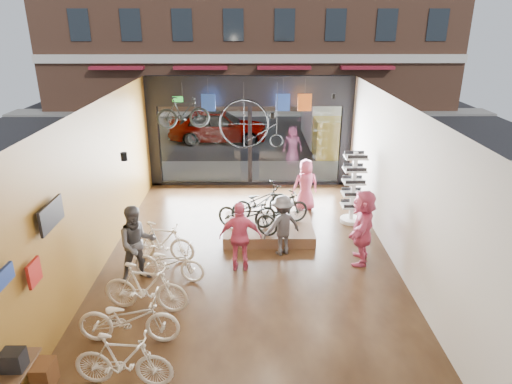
{
  "coord_description": "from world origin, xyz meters",
  "views": [
    {
      "loc": [
        0.07,
        -9.42,
        5.57
      ],
      "look_at": [
        0.17,
        1.4,
        1.44
      ],
      "focal_mm": 32.0,
      "sensor_mm": 36.0,
      "label": 1
    }
  ],
  "objects_px": {
    "floor_bike_1": "(123,360)",
    "floor_bike_4": "(169,262)",
    "customer_4": "(306,185)",
    "floor_bike_3": "(146,287)",
    "customer_1": "(137,244)",
    "display_bike_left": "(247,215)",
    "hung_bike": "(183,113)",
    "display_bike_right": "(260,202)",
    "penny_farthing": "(254,126)",
    "display_bike_mid": "(282,209)",
    "customer_2": "(241,237)",
    "box_truck": "(331,121)",
    "street_car": "(218,126)",
    "customer_5": "(363,227)",
    "display_platform": "(268,229)",
    "floor_bike_2": "(129,318)",
    "customer_3": "(282,225)",
    "sunglasses_rack": "(353,188)",
    "floor_bike_5": "(162,242)"
  },
  "relations": [
    {
      "from": "floor_bike_1",
      "to": "floor_bike_4",
      "type": "distance_m",
      "value": 3.21
    },
    {
      "from": "floor_bike_4",
      "to": "customer_4",
      "type": "height_order",
      "value": "customer_4"
    },
    {
      "from": "floor_bike_3",
      "to": "customer_1",
      "type": "distance_m",
      "value": 1.29
    },
    {
      "from": "floor_bike_1",
      "to": "floor_bike_3",
      "type": "distance_m",
      "value": 2.04
    },
    {
      "from": "display_bike_left",
      "to": "hung_bike",
      "type": "bearing_deg",
      "value": 63.0
    },
    {
      "from": "display_bike_right",
      "to": "penny_farthing",
      "type": "height_order",
      "value": "penny_farthing"
    },
    {
      "from": "display_bike_mid",
      "to": "customer_2",
      "type": "xyz_separation_m",
      "value": [
        -1.06,
        -1.8,
        0.07
      ]
    },
    {
      "from": "box_truck",
      "to": "floor_bike_4",
      "type": "relative_size",
      "value": 3.72
    },
    {
      "from": "floor_bike_3",
      "to": "customer_2",
      "type": "distance_m",
      "value": 2.49
    },
    {
      "from": "box_truck",
      "to": "floor_bike_3",
      "type": "bearing_deg",
      "value": -114.57
    },
    {
      "from": "floor_bike_3",
      "to": "box_truck",
      "type": "bearing_deg",
      "value": -14.95
    },
    {
      "from": "display_bike_right",
      "to": "customer_2",
      "type": "distance_m",
      "value": 2.39
    },
    {
      "from": "box_truck",
      "to": "hung_bike",
      "type": "distance_m",
      "value": 9.01
    },
    {
      "from": "street_car",
      "to": "customer_2",
      "type": "distance_m",
      "value": 12.01
    },
    {
      "from": "customer_5",
      "to": "floor_bike_3",
      "type": "bearing_deg",
      "value": -51.59
    },
    {
      "from": "floor_bike_3",
      "to": "customer_4",
      "type": "distance_m",
      "value": 6.45
    },
    {
      "from": "display_platform",
      "to": "display_bike_right",
      "type": "bearing_deg",
      "value": 114.27
    },
    {
      "from": "floor_bike_2",
      "to": "floor_bike_4",
      "type": "relative_size",
      "value": 1.12
    },
    {
      "from": "customer_3",
      "to": "customer_4",
      "type": "height_order",
      "value": "customer_4"
    },
    {
      "from": "customer_3",
      "to": "hung_bike",
      "type": "relative_size",
      "value": 0.98
    },
    {
      "from": "street_car",
      "to": "customer_4",
      "type": "distance_m",
      "value": 8.95
    },
    {
      "from": "floor_bike_1",
      "to": "customer_2",
      "type": "bearing_deg",
      "value": -21.07
    },
    {
      "from": "display_bike_left",
      "to": "customer_3",
      "type": "height_order",
      "value": "customer_3"
    },
    {
      "from": "customer_2",
      "to": "customer_3",
      "type": "distance_m",
      "value": 1.27
    },
    {
      "from": "sunglasses_rack",
      "to": "hung_bike",
      "type": "xyz_separation_m",
      "value": [
        -4.94,
        1.49,
        1.87
      ]
    },
    {
      "from": "floor_bike_4",
      "to": "customer_3",
      "type": "bearing_deg",
      "value": -53.38
    },
    {
      "from": "customer_2",
      "to": "customer_4",
      "type": "distance_m",
      "value": 4.07
    },
    {
      "from": "display_bike_left",
      "to": "floor_bike_4",
      "type": "bearing_deg",
      "value": 164.49
    },
    {
      "from": "floor_bike_3",
      "to": "display_bike_left",
      "type": "relative_size",
      "value": 1.0
    },
    {
      "from": "display_platform",
      "to": "display_bike_left",
      "type": "relative_size",
      "value": 1.37
    },
    {
      "from": "sunglasses_rack",
      "to": "customer_1",
      "type": "bearing_deg",
      "value": -163.83
    },
    {
      "from": "display_platform",
      "to": "sunglasses_rack",
      "type": "bearing_deg",
      "value": 18.28
    },
    {
      "from": "sunglasses_rack",
      "to": "display_platform",
      "type": "bearing_deg",
      "value": -175.27
    },
    {
      "from": "customer_2",
      "to": "floor_bike_5",
      "type": "bearing_deg",
      "value": -11.49
    },
    {
      "from": "box_truck",
      "to": "hung_bike",
      "type": "bearing_deg",
      "value": -129.78
    },
    {
      "from": "customer_4",
      "to": "customer_5",
      "type": "height_order",
      "value": "customer_5"
    },
    {
      "from": "street_car",
      "to": "floor_bike_3",
      "type": "relative_size",
      "value": 2.64
    },
    {
      "from": "display_bike_left",
      "to": "customer_3",
      "type": "distance_m",
      "value": 1.1
    },
    {
      "from": "floor_bike_1",
      "to": "display_bike_mid",
      "type": "xyz_separation_m",
      "value": [
        2.85,
        5.45,
        0.29
      ]
    },
    {
      "from": "floor_bike_5",
      "to": "display_bike_right",
      "type": "relative_size",
      "value": 0.92
    },
    {
      "from": "customer_5",
      "to": "sunglasses_rack",
      "type": "xyz_separation_m",
      "value": [
        0.25,
        2.31,
        0.12
      ]
    },
    {
      "from": "customer_1",
      "to": "display_bike_left",
      "type": "bearing_deg",
      "value": 11.19
    },
    {
      "from": "sunglasses_rack",
      "to": "display_bike_left",
      "type": "bearing_deg",
      "value": -171.35
    },
    {
      "from": "display_bike_left",
      "to": "floor_bike_2",
      "type": "bearing_deg",
      "value": 179.54
    },
    {
      "from": "box_truck",
      "to": "display_bike_right",
      "type": "distance_m",
      "value": 9.25
    },
    {
      "from": "display_bike_mid",
      "to": "customer_5",
      "type": "relative_size",
      "value": 0.86
    },
    {
      "from": "display_bike_mid",
      "to": "customer_4",
      "type": "xyz_separation_m",
      "value": [
        0.84,
        1.8,
        0.02
      ]
    },
    {
      "from": "display_bike_mid",
      "to": "customer_3",
      "type": "height_order",
      "value": "customer_3"
    },
    {
      "from": "box_truck",
      "to": "hung_bike",
      "type": "xyz_separation_m",
      "value": [
        -5.66,
        -6.8,
        1.71
      ]
    },
    {
      "from": "floor_bike_4",
      "to": "floor_bike_5",
      "type": "bearing_deg",
      "value": 31.11
    }
  ]
}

